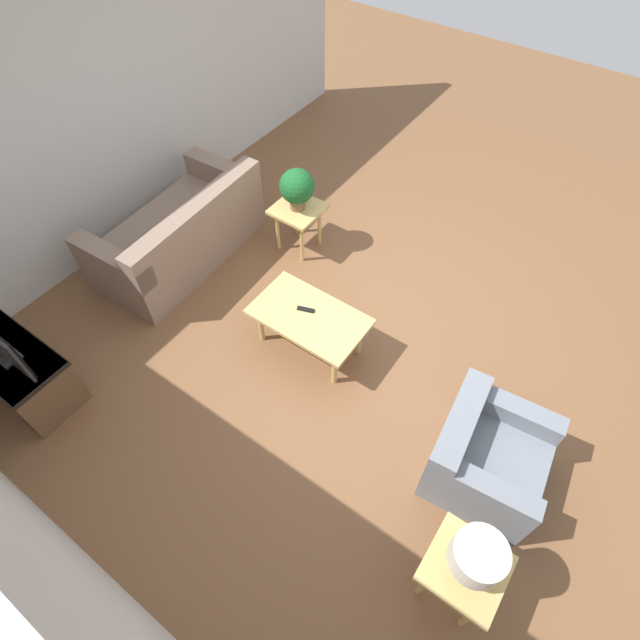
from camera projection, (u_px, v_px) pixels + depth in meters
name	position (u px, v px, depth m)	size (l,w,h in m)	color
ground_plane	(364.00, 325.00, 5.01)	(14.00, 14.00, 0.00)	brown
wall_back	(47.00, 564.00, 2.41)	(7.20, 0.12, 2.70)	silver
wall_right	(118.00, 106.00, 5.05)	(0.12, 7.20, 2.70)	silver
sofa	(181.00, 234.00, 5.39)	(1.04, 1.92, 0.84)	gray
armchair	(485.00, 456.00, 3.86)	(0.89, 0.94, 0.70)	slate
coffee_table	(309.00, 319.00, 4.55)	(1.05, 0.61, 0.46)	tan
side_table_plant	(298.00, 214.00, 5.38)	(0.50, 0.50, 0.55)	tan
side_table_lamp	(463.00, 571.00, 3.20)	(0.50, 0.50, 0.55)	tan
tv_stand_chest	(20.00, 372.00, 4.32)	(0.99, 0.53, 0.56)	brown
potted_plant	(297.00, 187.00, 5.10)	(0.36, 0.36, 0.46)	brown
table_lamp	(477.00, 557.00, 2.92)	(0.33, 0.33, 0.40)	red
remote_control	(306.00, 309.00, 4.53)	(0.16, 0.09, 0.02)	black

